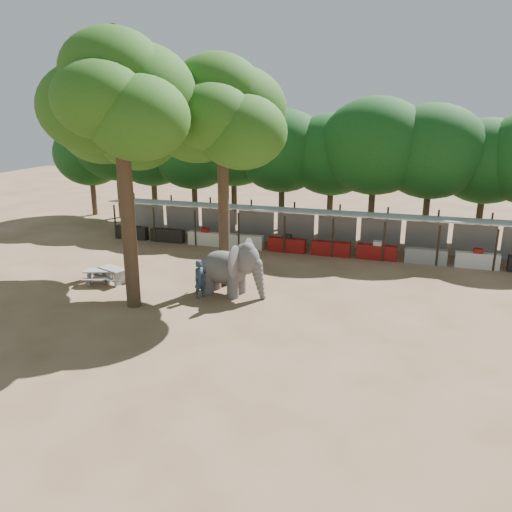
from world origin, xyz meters
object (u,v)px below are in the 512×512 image
(yard_tree_center, at_px, (118,98))
(handler, at_px, (200,279))
(picnic_table_far, at_px, (113,273))
(picnic_table_near, at_px, (99,275))
(yard_tree_left, at_px, (122,120))
(elephant, at_px, (231,268))
(yard_tree_back, at_px, (221,114))

(yard_tree_center, relative_size, handler, 6.39)
(yard_tree_center, xyz_separation_m, picnic_table_far, (-2.56, 2.33, -8.69))
(picnic_table_near, height_order, picnic_table_far, picnic_table_far)
(picnic_table_near, bearing_deg, picnic_table_far, 9.62)
(yard_tree_left, height_order, picnic_table_far, yard_tree_left)
(elephant, relative_size, picnic_table_far, 1.81)
(yard_tree_center, distance_m, handler, 8.85)
(yard_tree_left, distance_m, yard_tree_back, 6.09)
(yard_tree_left, height_order, handler, yard_tree_left)
(picnic_table_far, bearing_deg, yard_tree_center, -21.12)
(yard_tree_back, distance_m, handler, 7.96)
(picnic_table_far, bearing_deg, elephant, 23.55)
(handler, xyz_separation_m, picnic_table_far, (-5.24, 0.67, -0.42))
(picnic_table_near, xyz_separation_m, picnic_table_far, (0.62, 0.35, 0.04))
(yard_tree_center, xyz_separation_m, handler, (2.68, 1.66, -8.27))
(yard_tree_left, height_order, yard_tree_back, yard_tree_back)
(handler, relative_size, picnic_table_near, 1.02)
(elephant, height_order, picnic_table_far, elephant)
(yard_tree_back, bearing_deg, yard_tree_left, 170.54)
(elephant, bearing_deg, yard_tree_back, 130.93)
(yard_tree_left, relative_size, handler, 5.85)
(yard_tree_back, distance_m, picnic_table_near, 10.35)
(yard_tree_center, height_order, handler, yard_tree_center)
(yard_tree_left, xyz_separation_m, picnic_table_far, (0.44, -2.67, -7.68))
(yard_tree_back, distance_m, elephant, 7.38)
(yard_tree_left, bearing_deg, picnic_table_far, -80.59)
(picnic_table_far, bearing_deg, handler, 13.90)
(yard_tree_left, xyz_separation_m, yard_tree_center, (3.00, -5.00, 1.01))
(handler, height_order, picnic_table_far, handler)
(yard_tree_center, xyz_separation_m, yard_tree_back, (3.00, 4.00, -0.67))
(yard_tree_back, relative_size, picnic_table_near, 6.14)
(elephant, bearing_deg, yard_tree_center, -139.45)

